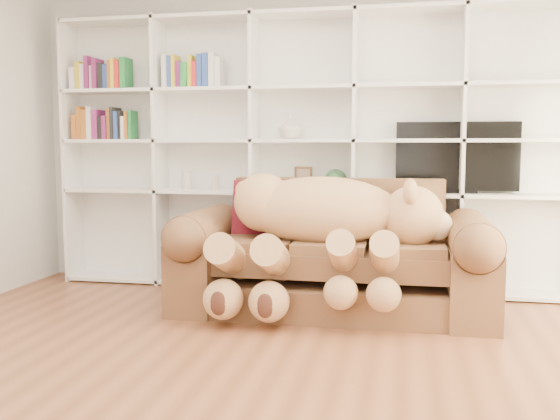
# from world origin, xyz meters

# --- Properties ---
(floor) EXTENTS (5.00, 5.00, 0.00)m
(floor) POSITION_xyz_m (0.00, 0.00, 0.00)
(floor) COLOR brown
(floor) RESTS_ON ground
(wall_back) EXTENTS (5.00, 0.02, 2.70)m
(wall_back) POSITION_xyz_m (0.00, 2.50, 1.35)
(wall_back) COLOR silver
(wall_back) RESTS_ON floor
(bookshelf) EXTENTS (4.43, 0.35, 2.40)m
(bookshelf) POSITION_xyz_m (-0.24, 2.36, 1.31)
(bookshelf) COLOR white
(bookshelf) RESTS_ON floor
(sofa) EXTENTS (2.37, 1.02, 0.99)m
(sofa) POSITION_xyz_m (0.34, 1.64, 0.38)
(sofa) COLOR brown
(sofa) RESTS_ON floor
(teddy_bear) EXTENTS (1.71, 0.95, 0.99)m
(teddy_bear) POSITION_xyz_m (0.27, 1.44, 0.68)
(teddy_bear) COLOR tan
(teddy_bear) RESTS_ON sofa
(throw_pillow) EXTENTS (0.47, 0.28, 0.49)m
(throw_pillow) POSITION_xyz_m (-0.25, 1.81, 0.74)
(throw_pillow) COLOR maroon
(throw_pillow) RESTS_ON sofa
(tv) EXTENTS (1.00, 0.18, 0.59)m
(tv) POSITION_xyz_m (1.29, 2.35, 1.16)
(tv) COLOR black
(tv) RESTS_ON bookshelf
(picture_frame) EXTENTS (0.16, 0.06, 0.20)m
(picture_frame) POSITION_xyz_m (-0.00, 2.30, 0.98)
(picture_frame) COLOR #53341C
(picture_frame) RESTS_ON bookshelf
(green_vase) EXTENTS (0.19, 0.19, 0.19)m
(green_vase) POSITION_xyz_m (0.28, 2.30, 0.96)
(green_vase) COLOR #2B5431
(green_vase) RESTS_ON bookshelf
(figurine_tall) EXTENTS (0.09, 0.09, 0.16)m
(figurine_tall) POSITION_xyz_m (-1.07, 2.30, 0.94)
(figurine_tall) COLOR beige
(figurine_tall) RESTS_ON bookshelf
(figurine_short) EXTENTS (0.09, 0.09, 0.12)m
(figurine_short) POSITION_xyz_m (-0.81, 2.30, 0.93)
(figurine_short) COLOR beige
(figurine_short) RESTS_ON bookshelf
(snow_globe) EXTENTS (0.10, 0.10, 0.10)m
(snow_globe) POSITION_xyz_m (-0.53, 2.30, 0.92)
(snow_globe) COLOR silver
(snow_globe) RESTS_ON bookshelf
(shelf_vase) EXTENTS (0.26, 0.26, 0.21)m
(shelf_vase) POSITION_xyz_m (-0.13, 2.30, 1.42)
(shelf_vase) COLOR beige
(shelf_vase) RESTS_ON bookshelf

